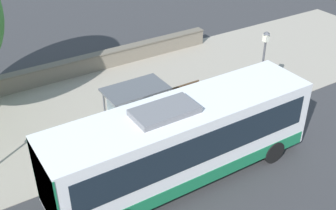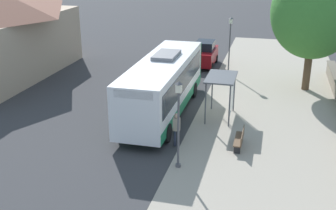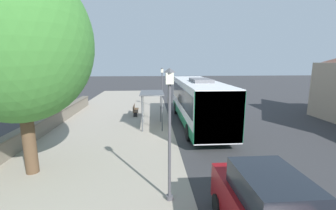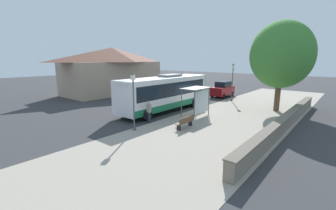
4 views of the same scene
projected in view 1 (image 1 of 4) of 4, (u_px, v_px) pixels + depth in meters
ground_plane at (126, 163)px, 17.61m from camera, size 120.00×120.00×0.00m
sidewalk_plaza at (84, 113)px, 20.85m from camera, size 9.00×44.00×0.02m
stone_wall at (55, 72)px, 23.50m from camera, size 0.60×20.00×1.01m
bus at (182, 140)px, 15.92m from camera, size 2.69×10.66×3.50m
bus_shelter at (134, 96)px, 18.24m from camera, size 1.63×2.72×2.51m
pedestrian at (234, 106)px, 19.45m from camera, size 0.34×0.23×1.76m
bench at (186, 92)px, 21.69m from camera, size 0.40×1.79×0.88m
street_lamp_near at (263, 64)px, 20.06m from camera, size 0.28×0.28×4.08m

